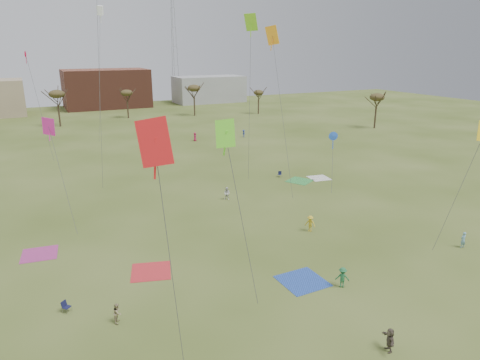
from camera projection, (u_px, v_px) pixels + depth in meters
name	position (u px, v px, depth m)	size (l,w,h in m)	color
ground	(303.00, 281.00, 36.04)	(260.00, 260.00, 0.00)	#3C4D18
flyer_near_center	(342.00, 277.00, 34.85)	(1.12, 0.64, 1.73)	#236A3B
spectator_fore_b	(118.00, 313.00, 30.38)	(0.72, 0.56, 1.49)	#998B61
spectator_fore_c	(390.00, 340.00, 27.48)	(1.51, 0.48, 1.63)	brown
flyer_mid_b	(310.00, 224.00, 45.46)	(1.14, 0.65, 1.76)	gold
flyer_mid_c	(463.00, 240.00, 41.78)	(0.59, 0.39, 1.62)	#70A4BA
spectator_mid_e	(227.00, 194.00, 54.95)	(0.81, 0.63, 1.67)	silver
flyer_far_b	(195.00, 137.00, 89.59)	(0.89, 0.58, 1.81)	#A41C43
flyer_far_c	(244.00, 134.00, 93.43)	(1.05, 0.60, 1.62)	navy
blanket_red	(151.00, 272.00, 37.49)	(3.35, 3.35, 0.03)	red
blanket_blue	(302.00, 281.00, 35.94)	(3.58, 3.58, 0.03)	#274BAA
blanket_cream	(319.00, 178.00, 64.30)	(2.88, 2.88, 0.03)	silver
blanket_plum	(40.00, 254.00, 40.65)	(3.17, 3.17, 0.03)	#AC357E
blanket_olive	(300.00, 181.00, 62.97)	(3.27, 3.27, 0.03)	green
camp_chair_left	(67.00, 309.00, 31.69)	(0.74, 0.74, 0.87)	#15173A
camp_chair_right	(280.00, 175.00, 64.77)	(0.74, 0.74, 0.87)	#131836
kites_aloft	(127.00, 19.00, 60.43)	(35.23, 69.38, 27.63)	red
tree_line	(102.00, 99.00, 100.57)	(117.44, 49.32, 8.91)	#3A2B1E
building_brick	(106.00, 88.00, 139.25)	(26.00, 16.00, 12.00)	brown
building_grey	(209.00, 89.00, 152.77)	(24.00, 12.00, 9.00)	gray
radio_tower	(174.00, 46.00, 150.21)	(1.51, 1.72, 41.00)	#9EA3A8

